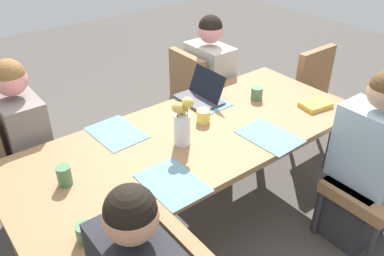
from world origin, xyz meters
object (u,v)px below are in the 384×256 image
(dining_table, at_px, (192,145))
(person_near_left_mid, at_px, (30,155))
(person_far_left_far, at_px, (363,171))
(flower_vase, at_px, (182,122))
(coffee_mug_centre_left, at_px, (257,93))
(coffee_mug_near_left, at_px, (64,176))
(chair_far_left_far, at_px, (378,174))
(coffee_mug_near_right, at_px, (85,232))
(chair_near_left_near, at_px, (198,96))
(coffee_mug_centre_right, at_px, (203,116))
(chair_near_left_mid, at_px, (16,158))
(chair_head_left_right_mid, at_px, (322,98))
(person_near_left_near, at_px, (209,93))
(book_red_cover, at_px, (315,105))
(laptop_near_left_near, at_px, (201,95))

(dining_table, xyz_separation_m, person_near_left_mid, (0.79, -0.74, -0.15))
(person_far_left_far, distance_m, flower_vase, 1.19)
(person_near_left_mid, bearing_deg, coffee_mug_centre_left, 156.14)
(coffee_mug_near_left, bearing_deg, person_near_left_mid, -90.53)
(person_far_left_far, bearing_deg, coffee_mug_near_left, -24.88)
(chair_far_left_far, bearing_deg, coffee_mug_near_right, -12.57)
(chair_near_left_near, distance_m, coffee_mug_centre_right, 0.91)
(chair_near_left_mid, height_order, flower_vase, flower_vase)
(chair_near_left_near, relative_size, coffee_mug_centre_left, 10.12)
(person_near_left_mid, xyz_separation_m, chair_head_left_right_mid, (-2.26, 0.65, -0.03))
(person_near_left_near, distance_m, chair_far_left_far, 1.49)
(coffee_mug_near_right, bearing_deg, person_near_left_near, -145.75)
(chair_near_left_near, height_order, person_near_left_near, person_near_left_near)
(chair_head_left_right_mid, bearing_deg, coffee_mug_centre_left, -0.61)
(chair_near_left_mid, relative_size, coffee_mug_centre_left, 10.12)
(flower_vase, xyz_separation_m, book_red_cover, (-1.00, 0.19, -0.13))
(person_far_left_far, bearing_deg, chair_head_left_right_mid, -129.97)
(coffee_mug_centre_left, bearing_deg, chair_far_left_far, 104.25)
(laptop_near_left_near, bearing_deg, chair_far_left_far, 116.39)
(person_near_left_near, bearing_deg, chair_near_left_near, -38.76)
(person_near_left_mid, bearing_deg, chair_head_left_right_mid, 164.03)
(chair_far_left_far, distance_m, chair_head_left_right_mid, 1.05)
(laptop_near_left_near, xyz_separation_m, coffee_mug_near_right, (1.21, 0.71, -0.00))
(person_near_left_near, height_order, book_red_cover, person_near_left_near)
(chair_near_left_near, height_order, coffee_mug_centre_right, chair_near_left_near)
(coffee_mug_near_right, bearing_deg, chair_head_left_right_mid, -168.66)
(coffee_mug_near_left, height_order, coffee_mug_near_right, coffee_mug_near_left)
(coffee_mug_centre_left, height_order, book_red_cover, coffee_mug_centre_left)
(coffee_mug_near_right, height_order, coffee_mug_centre_left, coffee_mug_centre_left)
(coffee_mug_near_right, bearing_deg, chair_far_left_far, 167.43)
(chair_near_left_near, relative_size, coffee_mug_near_left, 8.49)
(flower_vase, bearing_deg, dining_table, -157.92)
(chair_far_left_far, relative_size, laptop_near_left_near, 2.81)
(chair_near_left_mid, bearing_deg, chair_near_left_near, 179.21)
(chair_near_left_near, distance_m, flower_vase, 1.19)
(laptop_near_left_near, height_order, coffee_mug_centre_left, laptop_near_left_near)
(chair_head_left_right_mid, relative_size, coffee_mug_near_right, 10.96)
(chair_near_left_mid, bearing_deg, person_near_left_near, 177.10)
(coffee_mug_near_left, bearing_deg, person_far_left_far, 155.12)
(chair_near_left_mid, height_order, coffee_mug_near_right, chair_near_left_mid)
(coffee_mug_near_left, relative_size, coffee_mug_centre_left, 1.19)
(laptop_near_left_near, bearing_deg, dining_table, 44.19)
(dining_table, height_order, book_red_cover, book_red_cover)
(chair_near_left_near, xyz_separation_m, laptop_near_left_near, (0.33, 0.45, 0.29))
(chair_head_left_right_mid, relative_size, book_red_cover, 4.50)
(chair_near_left_mid, height_order, coffee_mug_centre_left, chair_near_left_mid)
(coffee_mug_near_left, relative_size, coffee_mug_near_right, 1.29)
(coffee_mug_near_left, distance_m, coffee_mug_centre_left, 1.45)
(chair_far_left_far, xyz_separation_m, coffee_mug_near_right, (1.75, -0.39, 0.29))
(person_near_left_near, xyz_separation_m, chair_far_left_far, (-0.14, 1.49, -0.03))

